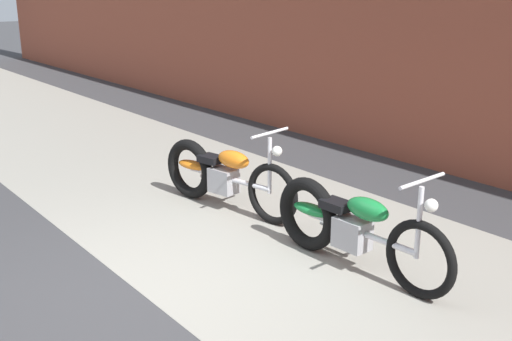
% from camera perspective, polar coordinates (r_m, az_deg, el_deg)
% --- Properties ---
extents(ground_plane, '(80.00, 80.00, 0.00)m').
position_cam_1_polar(ground_plane, '(5.38, -10.26, -11.30)').
color(ground_plane, '#38383A').
extents(sidewalk_slab, '(36.00, 3.50, 0.01)m').
position_cam_1_polar(sidewalk_slab, '(6.29, 4.00, -6.73)').
color(sidewalk_slab, gray).
rests_on(sidewalk_slab, ground).
extents(motorcycle_orange, '(1.99, 0.65, 1.03)m').
position_cam_1_polar(motorcycle_orange, '(7.16, -3.44, -0.35)').
color(motorcycle_orange, black).
rests_on(motorcycle_orange, ground).
extents(motorcycle_green, '(2.01, 0.58, 1.03)m').
position_cam_1_polar(motorcycle_green, '(5.73, 8.28, -4.99)').
color(motorcycle_green, black).
rests_on(motorcycle_green, ground).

